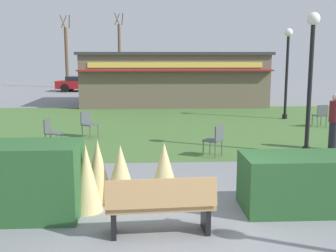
% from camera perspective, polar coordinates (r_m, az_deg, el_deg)
% --- Properties ---
extents(ground_plane, '(80.00, 80.00, 0.00)m').
position_cam_1_polar(ground_plane, '(6.74, 3.16, -14.73)').
color(ground_plane, slate).
extents(lawn_patch, '(36.00, 12.00, 0.01)m').
position_cam_1_polar(lawn_patch, '(16.86, -0.51, 0.14)').
color(lawn_patch, '#446B33').
rests_on(lawn_patch, ground_plane).
extents(park_bench, '(1.73, 0.63, 0.95)m').
position_cam_1_polar(park_bench, '(6.56, -1.02, -10.86)').
color(park_bench, tan).
rests_on(park_bench, ground_plane).
extents(hedge_left, '(2.40, 1.10, 1.30)m').
position_cam_1_polar(hedge_left, '(7.72, -20.90, -7.03)').
color(hedge_left, '#28562B').
rests_on(hedge_left, ground_plane).
extents(hedge_right, '(2.22, 1.10, 1.02)m').
position_cam_1_polar(hedge_right, '(7.97, 18.14, -7.40)').
color(hedge_right, '#28562B').
rests_on(hedge_right, ground_plane).
extents(ornamental_grass_behind_left, '(0.64, 0.64, 1.13)m').
position_cam_1_polar(ornamental_grass_behind_left, '(8.13, -0.52, -6.18)').
color(ornamental_grass_behind_left, '#D1BC7F').
rests_on(ornamental_grass_behind_left, ground_plane).
extents(ornamental_grass_behind_right, '(0.57, 0.57, 1.23)m').
position_cam_1_polar(ornamental_grass_behind_right, '(7.62, -11.15, -7.03)').
color(ornamental_grass_behind_right, '#D1BC7F').
rests_on(ornamental_grass_behind_right, ground_plane).
extents(ornamental_grass_behind_center, '(0.58, 0.58, 1.22)m').
position_cam_1_polar(ornamental_grass_behind_center, '(8.09, -9.59, -6.06)').
color(ornamental_grass_behind_center, '#D1BC7F').
rests_on(ornamental_grass_behind_center, ground_plane).
extents(ornamental_grass_behind_far, '(0.65, 0.65, 1.14)m').
position_cam_1_polar(ornamental_grass_behind_far, '(7.93, -6.52, -6.61)').
color(ornamental_grass_behind_far, '#D1BC7F').
rests_on(ornamental_grass_behind_far, ground_plane).
extents(lamppost_mid, '(0.36, 0.36, 3.96)m').
position_cam_1_polar(lamppost_mid, '(12.32, 19.04, 7.83)').
color(lamppost_mid, black).
rests_on(lamppost_mid, ground_plane).
extents(lamppost_far, '(0.36, 0.36, 3.96)m').
position_cam_1_polar(lamppost_far, '(19.07, 16.07, 8.42)').
color(lamppost_far, black).
rests_on(lamppost_far, ground_plane).
extents(food_kiosk, '(10.45, 5.50, 2.98)m').
position_cam_1_polar(food_kiosk, '(24.38, 0.66, 6.60)').
color(food_kiosk, '#6B5B4C').
rests_on(food_kiosk, ground_plane).
extents(cafe_chair_west, '(0.62, 0.62, 0.89)m').
position_cam_1_polar(cafe_chair_west, '(11.58, 6.56, -1.65)').
color(cafe_chair_west, '#4C5156').
rests_on(cafe_chair_west, ground_plane).
extents(cafe_chair_east, '(0.62, 0.62, 0.89)m').
position_cam_1_polar(cafe_chair_east, '(14.53, -10.94, 0.53)').
color(cafe_chair_east, '#4C5156').
rests_on(cafe_chair_east, ground_plane).
extents(cafe_chair_center, '(0.51, 0.51, 0.89)m').
position_cam_1_polar(cafe_chair_center, '(13.18, -15.80, -0.58)').
color(cafe_chair_center, '#4C5156').
rests_on(cafe_chair_center, ground_plane).
extents(cafe_chair_north, '(0.50, 0.50, 0.89)m').
position_cam_1_polar(cafe_chair_north, '(17.39, 20.27, 1.59)').
color(cafe_chair_north, '#4C5156').
rests_on(cafe_chair_north, ground_plane).
extents(person_strolling, '(0.34, 0.34, 1.69)m').
position_cam_1_polar(person_strolling, '(13.19, 21.91, 0.57)').
color(person_strolling, '#23232D').
rests_on(person_strolling, ground_plane).
extents(parked_car_west_slot, '(4.34, 2.34, 1.20)m').
position_cam_1_polar(parked_car_west_slot, '(33.69, -11.49, 5.78)').
color(parked_car_west_slot, maroon).
rests_on(parked_car_west_slot, ground_plane).
extents(parked_car_center_slot, '(4.20, 2.07, 1.20)m').
position_cam_1_polar(parked_car_center_slot, '(33.30, -2.80, 5.92)').
color(parked_car_center_slot, '#B7BABF').
rests_on(parked_car_center_slot, ground_plane).
extents(tree_left_bg, '(0.91, 0.96, 6.85)m').
position_cam_1_polar(tree_left_bg, '(41.30, -6.69, 9.93)').
color(tree_left_bg, brown).
rests_on(tree_left_bg, ground_plane).
extents(tree_right_bg, '(0.91, 0.96, 6.30)m').
position_cam_1_polar(tree_right_bg, '(38.24, -13.77, 9.35)').
color(tree_right_bg, brown).
rests_on(tree_right_bg, ground_plane).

